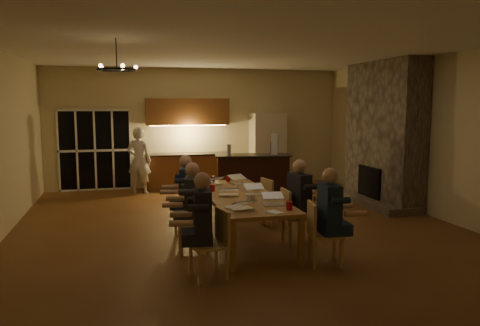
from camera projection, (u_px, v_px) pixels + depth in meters
name	position (u px, v px, depth m)	size (l,w,h in m)	color
floor	(237.00, 226.00, 8.65)	(9.00, 9.00, 0.00)	brown
back_wall	(197.00, 128.00, 12.80)	(8.00, 0.04, 3.20)	beige
right_wall	(430.00, 137.00, 9.43)	(0.04, 9.00, 3.20)	beige
ceiling	(237.00, 49.00, 8.25)	(8.00, 9.00, 0.04)	white
french_doors	(95.00, 151.00, 12.16)	(1.86, 0.08, 2.10)	black
fireplace	(384.00, 133.00, 10.51)	(0.58, 2.50, 3.20)	#77695D
kitchenette	(188.00, 144.00, 12.46)	(2.24, 0.68, 2.40)	brown
refrigerator	(267.00, 149.00, 12.98)	(0.90, 0.68, 2.00)	beige
dining_table	(241.00, 217.00, 7.84)	(1.10, 3.12, 0.75)	#AE7945
bar_island	(253.00, 177.00, 10.96)	(1.74, 0.68, 1.08)	black
chair_left_near	(208.00, 244.00, 6.05)	(0.44, 0.44, 0.89)	tan
chair_left_mid	(192.00, 224.00, 7.10)	(0.44, 0.44, 0.89)	tan
chair_left_far	(187.00, 208.00, 8.19)	(0.44, 0.44, 0.89)	tan
chair_right_near	(325.00, 234.00, 6.55)	(0.44, 0.44, 0.89)	tan
chair_right_mid	(297.00, 216.00, 7.59)	(0.44, 0.44, 0.89)	tan
chair_right_far	(276.00, 202.00, 8.68)	(0.44, 0.44, 0.89)	tan
person_left_near	(203.00, 225.00, 6.08)	(0.60, 0.60, 1.38)	#202229
person_right_near	(329.00, 217.00, 6.51)	(0.60, 0.60, 1.38)	#1A2E43
person_left_mid	(193.00, 207.00, 7.12)	(0.60, 0.60, 1.38)	#3B4046
person_right_mid	(299.00, 202.00, 7.50)	(0.60, 0.60, 1.38)	#202229
person_left_far	(186.00, 194.00, 8.15)	(0.60, 0.60, 1.38)	#1A2E43
standing_person	(139.00, 160.00, 11.75)	(0.61, 0.40, 1.69)	silver
chandelier	(117.00, 70.00, 6.81)	(0.57, 0.57, 0.03)	black
laptop_a	(241.00, 201.00, 6.71)	(0.32, 0.28, 0.23)	silver
laptop_b	(274.00, 198.00, 6.99)	(0.32, 0.28, 0.23)	silver
laptop_c	(229.00, 189.00, 7.73)	(0.32, 0.28, 0.23)	silver
laptop_d	(256.00, 188.00, 7.76)	(0.32, 0.28, 0.23)	silver
laptop_e	(212.00, 178.00, 8.79)	(0.32, 0.28, 0.23)	silver
laptop_f	(240.00, 178.00, 8.81)	(0.32, 0.28, 0.23)	silver
mug_front	(249.00, 198.00, 7.30)	(0.07, 0.07, 0.10)	white
mug_mid	(239.00, 186.00, 8.35)	(0.07, 0.07, 0.10)	white
mug_back	(211.00, 184.00, 8.51)	(0.09, 0.09, 0.10)	white
redcup_near	(289.00, 206.00, 6.66)	(0.09, 0.09, 0.12)	#B50C0F
redcup_mid	(212.00, 188.00, 8.08)	(0.10, 0.10, 0.12)	#B50C0F
redcup_far	(228.00, 178.00, 9.11)	(0.09, 0.09, 0.12)	#B50C0F
can_silver	(253.00, 199.00, 7.16)	(0.07, 0.07, 0.12)	#B2B2B7
can_cola	(213.00, 179.00, 9.05)	(0.07, 0.07, 0.12)	#3F0F0C
can_right	(256.00, 187.00, 8.20)	(0.07, 0.07, 0.12)	#B2B2B7
plate_near	(270.00, 199.00, 7.42)	(0.22, 0.22, 0.02)	white
plate_left	(234.00, 207.00, 6.81)	(0.28, 0.28, 0.02)	white
plate_far	(253.00, 185.00, 8.67)	(0.27, 0.27, 0.02)	white
notepad	(275.00, 212.00, 6.50)	(0.16, 0.23, 0.01)	white
bar_bottle	(229.00, 150.00, 10.86)	(0.09, 0.09, 0.24)	#99999E
bar_blender	(275.00, 144.00, 10.95)	(0.15, 0.15, 0.47)	silver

